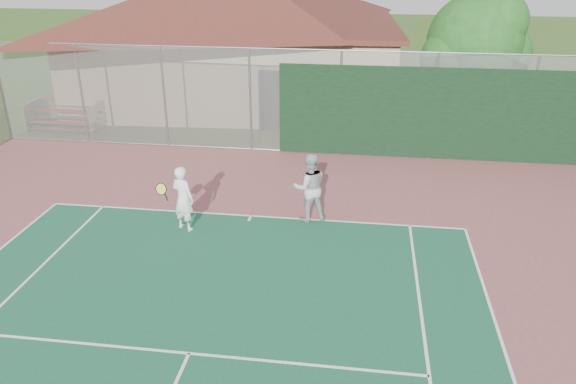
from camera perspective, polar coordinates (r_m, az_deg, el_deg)
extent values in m
cylinder|color=gray|center=(22.69, -27.02, 9.02)|extent=(0.08, 0.08, 3.50)
cylinder|color=gray|center=(21.14, -20.21, 9.23)|extent=(0.08, 0.08, 3.50)
cylinder|color=gray|center=(19.93, -12.44, 9.31)|extent=(0.08, 0.08, 3.50)
cylinder|color=gray|center=(19.12, -3.85, 9.21)|extent=(0.08, 0.08, 3.50)
cylinder|color=gray|center=(18.76, 5.28, 8.87)|extent=(0.08, 0.08, 3.50)
cylinder|color=gray|center=(18.87, 14.51, 8.30)|extent=(0.08, 0.08, 3.50)
cylinder|color=gray|center=(19.45, 23.37, 7.56)|extent=(0.08, 0.08, 3.50)
cylinder|color=gray|center=(18.58, -0.88, 14.35)|extent=(20.00, 0.05, 0.05)
cylinder|color=gray|center=(19.45, -0.81, 4.27)|extent=(20.00, 0.05, 0.05)
cube|color=#999EA0|center=(18.95, -0.84, 9.12)|extent=(20.00, 0.02, 3.50)
cube|color=black|center=(18.88, 14.46, 7.68)|extent=(10.00, 0.04, 3.00)
cube|color=tan|center=(25.96, -4.96, 12.85)|extent=(13.70, 9.55, 3.30)
cube|color=#5D2A22|center=(25.69, -5.10, 16.59)|extent=(14.28, 10.13, 0.20)
cube|color=black|center=(21.40, -1.66, 9.20)|extent=(0.99, 0.06, 2.31)
cube|color=#9B3323|center=(23.27, -21.95, 6.55)|extent=(2.79, 0.34, 0.05)
cube|color=#B2B5BA|center=(23.13, -22.15, 5.94)|extent=(2.79, 0.31, 0.04)
cube|color=#9B3323|center=(23.61, -21.48, 7.68)|extent=(2.79, 0.34, 0.05)
cube|color=#B2B5BA|center=(23.46, -21.68, 7.08)|extent=(2.79, 0.31, 0.04)
cube|color=#9B3323|center=(23.96, -21.03, 8.78)|extent=(2.79, 0.34, 0.05)
cube|color=#B2B5BA|center=(23.81, -21.22, 8.20)|extent=(2.79, 0.31, 0.04)
cube|color=#B2B5BA|center=(24.30, -24.14, 7.33)|extent=(0.10, 1.67, 1.02)
cube|color=#B2B5BA|center=(23.05, -18.58, 7.37)|extent=(0.10, 1.67, 1.02)
cylinder|color=#382014|center=(20.85, 17.64, 8.36)|extent=(0.36, 0.36, 2.78)
sphere|color=#194C18|center=(20.42, 18.41, 14.25)|extent=(3.18, 3.18, 3.18)
sphere|color=#194C18|center=(20.94, 20.60, 13.07)|extent=(2.18, 2.18, 2.18)
sphere|color=#194C18|center=(19.99, 16.12, 12.89)|extent=(1.99, 1.99, 1.99)
sphere|color=#194C18|center=(19.69, 19.18, 12.06)|extent=(1.79, 1.79, 1.79)
sphere|color=#194C18|center=(21.17, 17.18, 14.16)|extent=(1.99, 1.99, 1.99)
sphere|color=#194C18|center=(20.25, 20.48, 15.91)|extent=(1.99, 1.99, 1.99)
imported|color=white|center=(14.03, -10.60, -0.70)|extent=(0.72, 0.61, 1.66)
imported|color=#B1B3B6|center=(14.25, 2.20, 0.40)|extent=(1.04, 0.92, 1.80)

